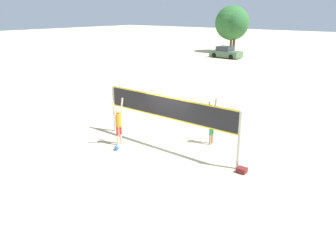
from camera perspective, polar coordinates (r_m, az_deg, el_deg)
ground_plane at (r=15.44m, az=-0.00°, el=-4.75°), size 200.00×200.00×0.00m
volleyball_net at (r=14.86m, az=-0.00°, el=1.24°), size 7.29×0.14×2.45m
player_spiker at (r=15.52m, az=-8.62°, el=-0.15°), size 0.28×0.72×2.25m
player_blocker at (r=15.54m, az=7.66°, el=-0.19°), size 0.28×0.71×2.20m
volleyball at (r=15.28m, az=-8.94°, el=-4.79°), size 0.23×0.23×0.23m
gear_bag at (r=13.42m, az=12.73°, el=-8.52°), size 0.37×0.32×0.21m
parked_car_mid at (r=46.02m, az=10.01°, el=11.46°), size 4.38×2.11×1.53m
tree_left_cluster at (r=51.55m, az=11.62°, el=16.21°), size 3.65×3.65×6.22m
tree_right_cluster at (r=52.52m, az=11.09°, el=16.25°), size 5.11×5.11×6.91m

